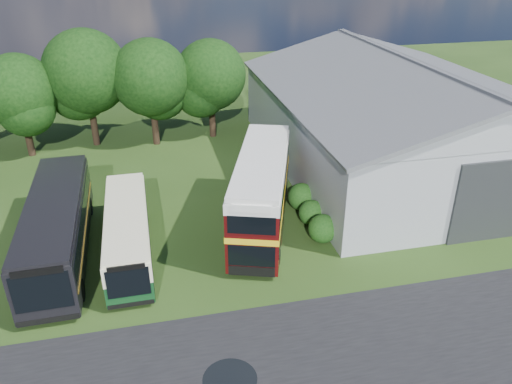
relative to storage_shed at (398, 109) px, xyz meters
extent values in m
plane|color=#203812|center=(-15.00, -15.98, -4.17)|extent=(120.00, 120.00, 0.00)
cube|color=black|center=(-12.00, -18.98, -4.17)|extent=(60.00, 8.00, 0.02)
cylinder|color=black|center=(-16.50, -18.98, -4.17)|extent=(2.20, 2.20, 0.01)
cube|color=gray|center=(0.00, 0.02, -1.42)|extent=(18.00, 24.00, 5.50)
cube|color=#2D3033|center=(0.00, -12.06, -1.67)|extent=(5.20, 0.18, 5.00)
cylinder|color=black|center=(-28.00, 7.52, -2.64)|extent=(0.56, 0.56, 3.06)
sphere|color=black|center=(-28.00, 7.52, 1.10)|extent=(5.78, 5.78, 5.78)
cylinder|color=black|center=(-23.00, 8.82, -2.37)|extent=(0.56, 0.56, 3.60)
sphere|color=black|center=(-23.00, 8.82, 2.03)|extent=(6.80, 6.80, 6.80)
cylinder|color=black|center=(-18.00, 7.82, -2.51)|extent=(0.56, 0.56, 3.31)
sphere|color=black|center=(-18.00, 7.82, 1.54)|extent=(6.26, 6.26, 6.26)
cylinder|color=black|center=(-13.00, 8.62, -2.58)|extent=(0.56, 0.56, 3.17)
sphere|color=black|center=(-13.00, 8.62, 1.29)|extent=(5.98, 5.98, 5.98)
sphere|color=#194714|center=(-9.40, -9.98, -4.17)|extent=(1.70, 1.70, 1.70)
sphere|color=#194714|center=(-9.40, -7.98, -4.17)|extent=(1.60, 1.60, 1.60)
sphere|color=#194714|center=(-9.40, -5.98, -4.17)|extent=(1.80, 1.80, 1.80)
cube|color=#0E3618|center=(-20.30, -8.99, -2.67)|extent=(2.36, 9.88, 2.45)
cube|color=#3F0909|center=(-12.50, -7.75, -1.66)|extent=(6.13, 11.20, 4.36)
cube|color=black|center=(-23.96, -8.15, -2.30)|extent=(3.07, 12.40, 3.07)
camera|label=1|loc=(-18.71, -33.18, 11.49)|focal=35.00mm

